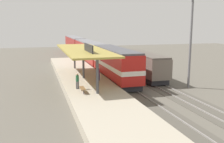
% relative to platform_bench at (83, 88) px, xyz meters
% --- Properties ---
extents(ground_plane, '(120.00, 120.00, 0.00)m').
position_rel_platform_bench_xyz_m(ground_plane, '(8.00, 7.20, -1.34)').
color(ground_plane, '#5B564C').
extents(track_near, '(3.20, 110.00, 0.16)m').
position_rel_platform_bench_xyz_m(track_near, '(6.00, 7.20, -1.31)').
color(track_near, '#4E4941').
rests_on(track_near, ground).
extents(track_far, '(3.20, 110.00, 0.16)m').
position_rel_platform_bench_xyz_m(track_far, '(10.60, 7.20, -1.31)').
color(track_far, '#4E4941').
rests_on(track_far, ground).
extents(platform, '(6.00, 44.00, 0.90)m').
position_rel_platform_bench_xyz_m(platform, '(1.40, 7.20, -0.89)').
color(platform, '#A89E89').
rests_on(platform, ground).
extents(station_canopy, '(5.20, 18.00, 4.70)m').
position_rel_platform_bench_xyz_m(station_canopy, '(1.40, 7.11, 3.19)').
color(station_canopy, '#47474C').
rests_on(station_canopy, platform).
extents(platform_bench, '(0.44, 1.70, 0.50)m').
position_rel_platform_bench_xyz_m(platform_bench, '(0.00, 0.00, 0.00)').
color(platform_bench, '#333338').
rests_on(platform_bench, platform).
extents(locomotive, '(2.93, 14.43, 4.44)m').
position_rel_platform_bench_xyz_m(locomotive, '(6.00, 8.19, 1.07)').
color(locomotive, '#28282D').
rests_on(locomotive, track_near).
extents(passenger_carriage_front, '(2.90, 20.00, 4.24)m').
position_rel_platform_bench_xyz_m(passenger_carriage_front, '(6.00, 26.19, 0.97)').
color(passenger_carriage_front, '#28282D').
rests_on(passenger_carriage_front, track_near).
extents(passenger_carriage_rear, '(2.90, 20.00, 4.24)m').
position_rel_platform_bench_xyz_m(passenger_carriage_rear, '(6.00, 46.99, 0.97)').
color(passenger_carriage_rear, '#28282D').
rests_on(passenger_carriage_rear, track_near).
extents(freight_car, '(2.80, 12.00, 3.54)m').
position_rel_platform_bench_xyz_m(freight_car, '(10.60, 9.03, 0.63)').
color(freight_car, '#28282D').
rests_on(freight_car, track_far).
extents(light_mast, '(1.10, 1.10, 11.70)m').
position_rel_platform_bench_xyz_m(light_mast, '(13.80, 2.11, 7.05)').
color(light_mast, slate).
rests_on(light_mast, ground).
extents(person_waiting, '(0.34, 0.34, 1.71)m').
position_rel_platform_bench_xyz_m(person_waiting, '(-0.25, 1.75, 0.51)').
color(person_waiting, '#4C4C51').
rests_on(person_waiting, platform).
extents(person_walking, '(0.34, 0.34, 1.71)m').
position_rel_platform_bench_xyz_m(person_walking, '(2.93, 5.33, 0.51)').
color(person_walking, navy).
rests_on(person_walking, platform).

